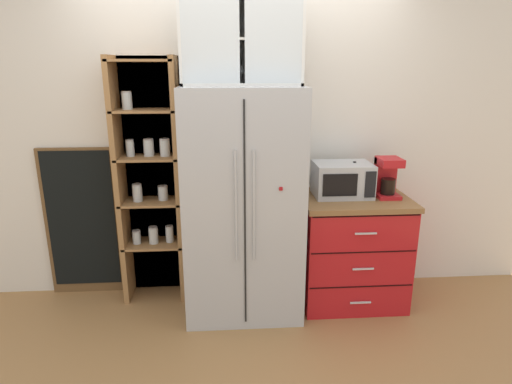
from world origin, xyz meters
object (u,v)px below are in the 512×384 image
(refrigerator, at_px, (243,203))
(bottle_cobalt, at_px, (355,183))
(mug_navy, at_px, (355,191))
(coffee_maker, at_px, (387,177))
(chalkboard_menu, at_px, (83,222))
(microwave, at_px, (342,179))
(bottle_amber, at_px, (353,180))

(refrigerator, bearing_deg, bottle_cobalt, 3.22)
(mug_navy, bearing_deg, bottle_cobalt, -96.94)
(coffee_maker, distance_m, bottle_cobalt, 0.25)
(chalkboard_menu, bearing_deg, coffee_maker, -6.38)
(mug_navy, bearing_deg, microwave, 165.16)
(refrigerator, height_order, bottle_amber, refrigerator)
(microwave, bearing_deg, bottle_amber, 9.85)
(mug_navy, height_order, bottle_amber, bottle_amber)
(microwave, distance_m, chalkboard_menu, 2.14)
(microwave, height_order, bottle_amber, bottle_amber)
(coffee_maker, xyz_separation_m, mug_navy, (-0.24, 0.02, -0.12))
(refrigerator, xyz_separation_m, chalkboard_menu, (-1.31, 0.32, -0.24))
(microwave, relative_size, mug_navy, 3.80)
(mug_navy, relative_size, bottle_amber, 0.43)
(coffee_maker, xyz_separation_m, bottle_amber, (-0.25, 0.06, -0.04))
(microwave, relative_size, chalkboard_menu, 0.35)
(microwave, bearing_deg, refrigerator, -173.32)
(chalkboard_menu, bearing_deg, bottle_cobalt, -7.09)
(bottle_amber, bearing_deg, coffee_maker, -13.40)
(refrigerator, distance_m, mug_navy, 0.88)
(mug_navy, bearing_deg, refrigerator, -175.70)
(mug_navy, height_order, bottle_cobalt, bottle_cobalt)
(microwave, xyz_separation_m, mug_navy, (0.10, -0.03, -0.09))
(mug_navy, relative_size, bottle_cobalt, 0.46)
(bottle_cobalt, height_order, chalkboard_menu, chalkboard_menu)
(mug_navy, relative_size, chalkboard_menu, 0.09)
(refrigerator, relative_size, mug_navy, 14.93)
(refrigerator, relative_size, bottle_amber, 6.44)
(microwave, relative_size, coffee_maker, 1.42)
(coffee_maker, distance_m, bottle_amber, 0.25)
(coffee_maker, distance_m, mug_navy, 0.27)
(refrigerator, relative_size, microwave, 3.93)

